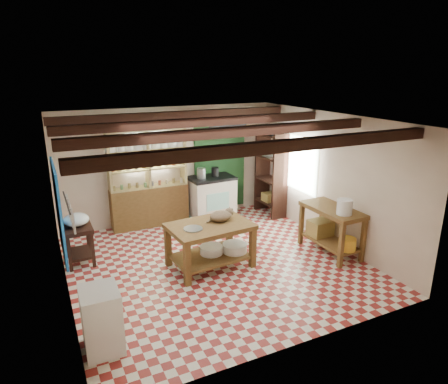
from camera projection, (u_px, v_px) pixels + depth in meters
name	position (u px, v px, depth m)	size (l,w,h in m)	color
floor	(215.00, 263.00, 7.28)	(5.00, 5.00, 0.02)	maroon
ceiling	(214.00, 119.00, 6.50)	(5.00, 5.00, 0.02)	#45454A
wall_back	(169.00, 165.00, 9.04)	(5.00, 0.04, 2.60)	beige
wall_front	(301.00, 253.00, 4.73)	(5.00, 0.04, 2.60)	beige
wall_left	(60.00, 218.00, 5.86)	(0.04, 5.00, 2.60)	beige
wall_right	(329.00, 179.00, 7.92)	(0.04, 5.00, 2.60)	beige
ceiling_beams	(214.00, 127.00, 6.54)	(5.00, 3.80, 0.15)	black
blue_wall_patch	(59.00, 211.00, 6.71)	(0.04, 1.40, 1.60)	blue
green_wall_patch	(220.00, 162.00, 9.55)	(1.30, 0.04, 2.30)	#1B451E
window_back	(147.00, 150.00, 8.70)	(0.90, 0.02, 0.80)	silver
window_right	(299.00, 163.00, 8.74)	(0.02, 1.30, 1.20)	silver
utensil_rail	(68.00, 212.00, 4.71)	(0.06, 0.90, 0.28)	black
pot_rack	(228.00, 125.00, 8.91)	(0.86, 0.12, 0.36)	black
shelving_unit	(148.00, 178.00, 8.71)	(1.70, 0.34, 2.20)	tan
tall_rack	(271.00, 174.00, 9.47)	(0.40, 0.86, 2.00)	black
work_table	(210.00, 245.00, 7.05)	(1.41, 0.94, 0.80)	brown
stove	(211.00, 197.00, 9.34)	(1.03, 0.69, 1.00)	white
prep_table	(79.00, 244.00, 7.22)	(0.49, 0.71, 0.72)	black
white_cabinet	(102.00, 320.00, 4.95)	(0.46, 0.55, 0.83)	white
right_counter	(331.00, 230.00, 7.58)	(0.63, 1.26, 0.90)	brown
cat	(221.00, 216.00, 7.07)	(0.41, 0.31, 0.18)	#83694C
steel_tray	(193.00, 229.00, 6.72)	(0.32, 0.32, 0.02)	#ABABB3
basin_large	(211.00, 250.00, 7.15)	(0.41, 0.41, 0.14)	white
basin_small	(235.00, 248.00, 7.22)	(0.44, 0.44, 0.15)	white
kettle_left	(201.00, 173.00, 9.05)	(0.20, 0.20, 0.23)	#ABABB3
kettle_right	(215.00, 172.00, 9.20)	(0.17, 0.17, 0.21)	black
enamel_bowl	(76.00, 220.00, 7.08)	(0.44, 0.44, 0.22)	white
white_bucket	(345.00, 207.00, 7.08)	(0.27, 0.27, 0.27)	white
wicker_basket	(320.00, 228.00, 7.85)	(0.44, 0.35, 0.31)	olive
yellow_tub	(347.00, 244.00, 7.23)	(0.31, 0.31, 0.23)	gold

